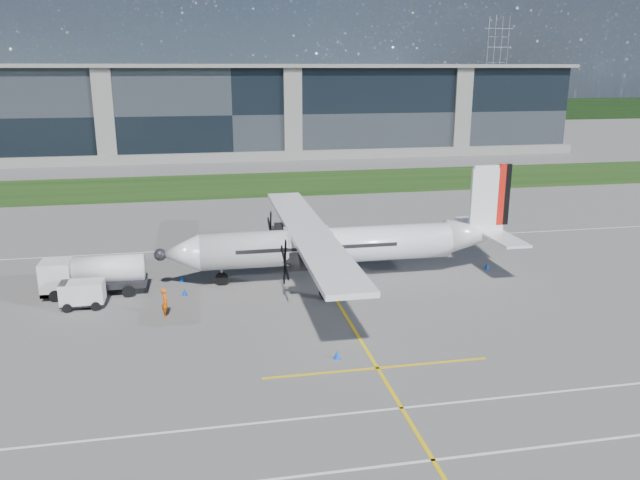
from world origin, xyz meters
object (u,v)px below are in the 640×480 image
Objects in this scene: fuel_tanker_truck at (86,276)px; safety_cone_nose_stbd at (182,278)px; baggage_tug at (83,294)px; safety_cone_tail at (487,266)px; safety_cone_stbdwing at (277,232)px; safety_cone_nose_port at (185,292)px; ground_crew_person at (165,300)px; pylon_east at (496,68)px; safety_cone_portwing at (337,354)px; turboprop_aircraft at (341,225)px.

fuel_tanker_truck reaches higher than safety_cone_nose_stbd.
baggage_tug is at bearing -87.52° from fuel_tanker_truck.
baggage_tug reaches higher than safety_cone_tail.
fuel_tanker_truck reaches higher than safety_cone_stbdwing.
safety_cone_tail is at bearing 4.89° from baggage_tug.
baggage_tug is at bearing -171.10° from safety_cone_nose_port.
ground_crew_person reaches higher than baggage_tug.
pylon_east is 10.37× the size of baggage_tug.
fuel_tanker_truck reaches higher than baggage_tug.
pylon_east is 4.17× the size of fuel_tanker_truck.
safety_cone_portwing is 14.04m from safety_cone_nose_port.
safety_cone_portwing is 1.00× the size of safety_cone_nose_port.
turboprop_aircraft is 54.14× the size of safety_cone_nose_port.
safety_cone_nose_port is (6.52, -1.39, -1.10)m from fuel_tanker_truck.
safety_cone_portwing is (-3.11, -13.00, -3.81)m from turboprop_aircraft.
ground_crew_person is at bearing -97.40° from safety_cone_nose_stbd.
pylon_east is at bearing 55.67° from baggage_tug.
ground_crew_person is (5.32, -2.59, 0.18)m from baggage_tug.
safety_cone_stbdwing is (-83.76, -128.19, -14.75)m from pylon_east.
ground_crew_person reaches higher than safety_cone_stbdwing.
turboprop_aircraft is at bearing -6.51° from safety_cone_nose_stbd.
safety_cone_portwing and safety_cone_nose_port have the same top height.
safety_cone_nose_stbd is (-11.55, 1.32, -3.81)m from turboprop_aircraft.
safety_cone_nose_port and safety_cone_stbdwing have the same top height.
pylon_east reaches higher than fuel_tanker_truck.
pylon_east is 14.27× the size of ground_crew_person.
baggage_tug is 5.79× the size of safety_cone_nose_port.
safety_cone_tail is at bearing -0.42° from turboprop_aircraft.
fuel_tanker_truck is (-98.52, -141.71, -13.65)m from pylon_east.
fuel_tanker_truck is 3.42× the size of ground_crew_person.
safety_cone_nose_stbd is (0.85, 6.51, -0.80)m from ground_crew_person.
turboprop_aircraft reaches higher than ground_crew_person.
turboprop_aircraft is at bearing -68.63° from ground_crew_person.
safety_cone_nose_stbd is 23.22m from safety_cone_tail.
safety_cone_nose_stbd is at bearing 173.49° from turboprop_aircraft.
ground_crew_person reaches higher than safety_cone_nose_stbd.
ground_crew_person is 24.57m from safety_cone_tail.
safety_cone_nose_port is at bearing -122.74° from pylon_east.
fuel_tanker_truck is 20.04m from safety_cone_stbdwing.
turboprop_aircraft is 12.23m from safety_cone_tail.
turboprop_aircraft is 13.90m from safety_cone_portwing.
pylon_east is 158.23m from safety_cone_tail.
ground_crew_person is at bearing -122.40° from pylon_east.
safety_cone_portwing is at bearing -35.46° from baggage_tug.
ground_crew_person is 4.20× the size of safety_cone_nose_port.
safety_cone_nose_stbd is 2.92m from safety_cone_nose_port.
safety_cone_stbdwing is 19.88m from safety_cone_tail.
safety_cone_nose_stbd and safety_cone_nose_port have the same top height.
fuel_tanker_truck is 14.38× the size of safety_cone_nose_port.
pylon_east is 60.00× the size of safety_cone_stbdwing.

